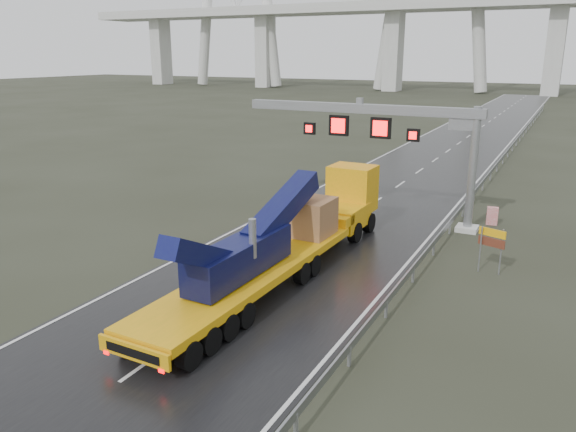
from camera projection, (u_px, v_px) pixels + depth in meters
The scene contains 7 objects.
ground at pixel (183, 338), 20.49m from camera, with size 400.00×400.00×0.00m, color #292B1E.
road at pixel (435, 160), 54.69m from camera, with size 11.00×200.00×0.02m, color black.
guardrail at pixel (485, 179), 43.28m from camera, with size 0.20×140.00×1.40m, color gray, non-canonical shape.
sign_gantry at pixel (392, 130), 33.39m from camera, with size 14.90×1.20×7.42m.
heavy_haul_truck at pixel (298, 231), 27.13m from camera, with size 3.28×19.42×4.54m.
exit_sign_pair at pixel (491, 242), 26.15m from camera, with size 1.25×0.47×2.23m.
striped_barrier at pixel (492, 216), 33.94m from camera, with size 0.65×0.35×1.09m, color red.
Camera 1 is at (11.82, -14.65, 10.01)m, focal length 35.00 mm.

